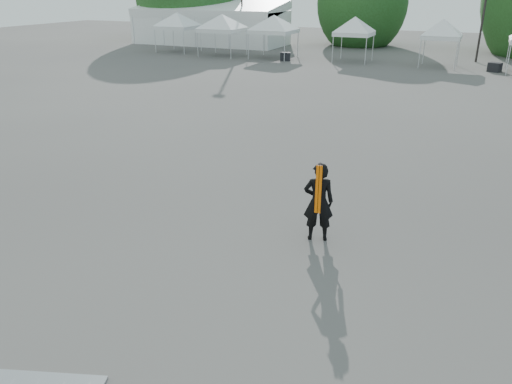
% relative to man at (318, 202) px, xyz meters
% --- Properties ---
extents(ground, '(120.00, 120.00, 0.00)m').
position_rel_man_xyz_m(ground, '(-0.64, 1.02, -0.94)').
color(ground, '#474442').
rests_on(ground, ground).
extents(marquee, '(15.00, 6.25, 4.23)m').
position_rel_man_xyz_m(marquee, '(-22.64, 36.02, 1.03)').
color(marquee, white).
rests_on(marquee, ground).
extents(tree_mid_w, '(4.16, 4.16, 6.33)m').
position_rel_man_xyz_m(tree_mid_w, '(-8.64, 41.02, 2.99)').
color(tree_mid_w, '#382314').
rests_on(tree_mid_w, ground).
extents(tent_a, '(4.40, 4.40, 3.88)m').
position_rel_man_xyz_m(tent_a, '(-22.17, 29.23, 2.12)').
color(tent_a, silver).
rests_on(tent_a, ground).
extents(tent_b, '(4.58, 4.58, 3.88)m').
position_rel_man_xyz_m(tent_b, '(-17.29, 28.39, 2.12)').
color(tent_b, silver).
rests_on(tent_b, ground).
extents(tent_c, '(4.64, 4.64, 3.88)m').
position_rel_man_xyz_m(tent_c, '(-12.85, 28.79, 2.12)').
color(tent_c, silver).
rests_on(tent_c, ground).
extents(tent_d, '(3.86, 3.86, 3.88)m').
position_rel_man_xyz_m(tent_d, '(-6.44, 29.34, 2.11)').
color(tent_d, silver).
rests_on(tent_d, ground).
extents(tent_e, '(3.73, 3.73, 3.88)m').
position_rel_man_xyz_m(tent_e, '(-0.10, 29.24, 2.11)').
color(tent_e, silver).
rests_on(tent_e, ground).
extents(man, '(0.80, 0.65, 1.88)m').
position_rel_man_xyz_m(man, '(0.00, 0.00, 0.00)').
color(man, black).
rests_on(man, ground).
extents(crate_west, '(0.97, 0.87, 0.62)m').
position_rel_man_xyz_m(crate_west, '(-11.41, 27.72, -0.63)').
color(crate_west, black).
rests_on(crate_west, ground).
extents(crate_mid, '(0.97, 0.87, 0.62)m').
position_rel_man_xyz_m(crate_mid, '(3.67, 28.42, -0.63)').
color(crate_mid, black).
rests_on(crate_mid, ground).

